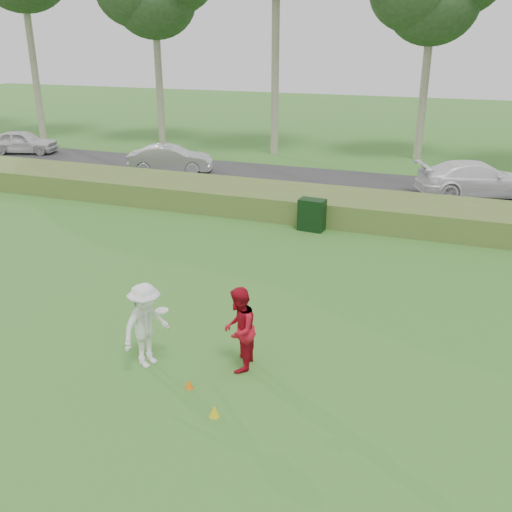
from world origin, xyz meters
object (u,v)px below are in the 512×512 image
at_px(cone_orange, 189,384).
at_px(utility_cabinet, 312,215).
at_px(cone_yellow, 214,411).
at_px(car_mid, 170,159).
at_px(player_white, 146,325).
at_px(car_right, 477,179).
at_px(car_left, 23,142).
at_px(player_red, 239,329).

bearing_deg(cone_orange, utility_cabinet, 91.99).
bearing_deg(cone_yellow, utility_cabinet, 96.24).
xyz_separation_m(utility_cabinet, car_mid, (-9.06, 6.19, 0.17)).
distance_m(player_white, car_right, 17.85).
relative_size(cone_yellow, car_left, 0.06).
bearing_deg(player_red, cone_yellow, -2.54).
height_order(player_red, cone_orange, player_red).
height_order(cone_yellow, car_mid, car_mid).
xyz_separation_m(player_red, car_mid, (-10.08, 15.54, -0.17)).
xyz_separation_m(player_red, cone_yellow, (0.19, -1.68, -0.80)).
height_order(player_red, car_mid, player_red).
xyz_separation_m(player_white, cone_yellow, (2.05, -1.14, -0.81)).
bearing_deg(car_left, player_white, -150.10).
relative_size(cone_orange, car_right, 0.04).
bearing_deg(utility_cabinet, car_right, 56.38).
bearing_deg(player_red, car_right, 155.95).
bearing_deg(cone_orange, player_white, 157.62).
distance_m(cone_orange, utility_cabinet, 10.41).
distance_m(cone_yellow, car_right, 18.35).
xyz_separation_m(cone_orange, utility_cabinet, (-0.36, 10.39, 0.48)).
bearing_deg(car_mid, cone_orange, -169.80).
relative_size(car_mid, car_right, 0.81).
xyz_separation_m(cone_yellow, car_right, (4.21, 17.85, 0.68)).
height_order(cone_yellow, car_left, car_left).
distance_m(player_red, cone_orange, 1.48).
relative_size(player_white, car_mid, 0.45).
xyz_separation_m(player_white, car_mid, (-8.21, 16.08, -0.19)).
height_order(player_red, car_right, player_red).
bearing_deg(cone_orange, car_left, 137.91).
distance_m(player_red, car_right, 16.76).
relative_size(player_white, car_right, 0.36).
distance_m(utility_cabinet, car_right, 8.71).
height_order(player_white, car_right, player_white).
xyz_separation_m(player_red, car_left, (-20.60, 16.97, -0.18)).
xyz_separation_m(player_red, utility_cabinet, (-1.02, 9.35, -0.34)).
bearing_deg(car_mid, car_right, -106.91).
bearing_deg(player_white, player_red, -57.16).
bearing_deg(utility_cabinet, car_mid, 150.49).
bearing_deg(player_white, car_left, 63.63).
bearing_deg(car_left, cone_yellow, -148.93).
bearing_deg(car_left, car_right, -108.85).
bearing_deg(car_mid, player_red, -166.44).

